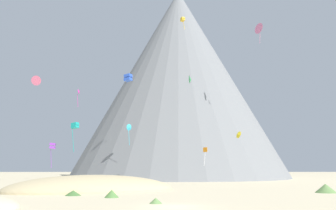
{
  "coord_description": "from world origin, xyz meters",
  "views": [
    {
      "loc": [
        -0.87,
        -30.58,
        3.16
      ],
      "look_at": [
        0.11,
        38.44,
        14.58
      ],
      "focal_mm": 39.93,
      "sensor_mm": 36.0,
      "label": 1
    }
  ],
  "objects_px": {
    "kite_rainbow_mid": "(36,80)",
    "kite_yellow_low": "(238,134)",
    "kite_gold_high": "(183,19)",
    "kite_pink_high": "(259,29)",
    "bush_scatter_east": "(326,188)",
    "kite_violet_low": "(53,146)",
    "bush_far_right": "(156,201)",
    "kite_teal_low": "(75,126)",
    "bush_ridge_crest": "(73,193)",
    "bush_far_left": "(131,188)",
    "bush_mid_center": "(112,194)",
    "kite_green_mid": "(190,79)",
    "kite_magenta_mid": "(79,92)",
    "kite_blue_mid": "(128,78)",
    "kite_orange_low": "(205,152)",
    "kite_cyan_low": "(129,128)",
    "rock_massif": "(182,92)"
  },
  "relations": [
    {
      "from": "bush_mid_center",
      "to": "kite_green_mid",
      "type": "relative_size",
      "value": 0.96
    },
    {
      "from": "kite_green_mid",
      "to": "kite_cyan_low",
      "type": "height_order",
      "value": "kite_green_mid"
    },
    {
      "from": "rock_massif",
      "to": "kite_rainbow_mid",
      "type": "bearing_deg",
      "value": -133.02
    },
    {
      "from": "kite_green_mid",
      "to": "kite_yellow_low",
      "type": "distance_m",
      "value": 15.02
    },
    {
      "from": "bush_scatter_east",
      "to": "kite_orange_low",
      "type": "height_order",
      "value": "kite_orange_low"
    },
    {
      "from": "bush_far_right",
      "to": "bush_far_left",
      "type": "relative_size",
      "value": 0.88
    },
    {
      "from": "bush_far_right",
      "to": "kite_teal_low",
      "type": "relative_size",
      "value": 0.23
    },
    {
      "from": "rock_massif",
      "to": "kite_cyan_low",
      "type": "bearing_deg",
      "value": -116.09
    },
    {
      "from": "kite_rainbow_mid",
      "to": "kite_pink_high",
      "type": "relative_size",
      "value": 0.44
    },
    {
      "from": "rock_massif",
      "to": "kite_yellow_low",
      "type": "relative_size",
      "value": 47.44
    },
    {
      "from": "kite_orange_low",
      "to": "kite_violet_low",
      "type": "height_order",
      "value": "kite_violet_low"
    },
    {
      "from": "kite_gold_high",
      "to": "kite_pink_high",
      "type": "xyz_separation_m",
      "value": [
        17.66,
        6.11,
        0.42
      ]
    },
    {
      "from": "bush_far_left",
      "to": "kite_teal_low",
      "type": "xyz_separation_m",
      "value": [
        -10.28,
        9.66,
        9.59
      ]
    },
    {
      "from": "kite_cyan_low",
      "to": "kite_yellow_low",
      "type": "relative_size",
      "value": 3.39
    },
    {
      "from": "bush_far_left",
      "to": "kite_orange_low",
      "type": "relative_size",
      "value": 0.41
    },
    {
      "from": "kite_rainbow_mid",
      "to": "kite_yellow_low",
      "type": "distance_m",
      "value": 42.89
    },
    {
      "from": "kite_pink_high",
      "to": "kite_blue_mid",
      "type": "bearing_deg",
      "value": 81.05
    },
    {
      "from": "rock_massif",
      "to": "kite_violet_low",
      "type": "distance_m",
      "value": 47.23
    },
    {
      "from": "kite_teal_low",
      "to": "kite_green_mid",
      "type": "relative_size",
      "value": 3.11
    },
    {
      "from": "kite_orange_low",
      "to": "kite_magenta_mid",
      "type": "bearing_deg",
      "value": -133.65
    },
    {
      "from": "bush_scatter_east",
      "to": "kite_cyan_low",
      "type": "xyz_separation_m",
      "value": [
        -27.46,
        36.06,
        11.19
      ]
    },
    {
      "from": "bush_scatter_east",
      "to": "rock_massif",
      "type": "bearing_deg",
      "value": 102.6
    },
    {
      "from": "bush_ridge_crest",
      "to": "kite_green_mid",
      "type": "relative_size",
      "value": 1.14
    },
    {
      "from": "kite_pink_high",
      "to": "kite_rainbow_mid",
      "type": "bearing_deg",
      "value": 66.55
    },
    {
      "from": "bush_scatter_east",
      "to": "kite_gold_high",
      "type": "height_order",
      "value": "kite_gold_high"
    },
    {
      "from": "kite_blue_mid",
      "to": "kite_gold_high",
      "type": "xyz_separation_m",
      "value": [
        10.79,
        4.29,
        13.6
      ]
    },
    {
      "from": "bush_ridge_crest",
      "to": "kite_gold_high",
      "type": "xyz_separation_m",
      "value": [
        14.05,
        31.58,
        33.31
      ]
    },
    {
      "from": "bush_mid_center",
      "to": "kite_yellow_low",
      "type": "distance_m",
      "value": 29.05
    },
    {
      "from": "bush_mid_center",
      "to": "bush_scatter_east",
      "type": "bearing_deg",
      "value": 15.3
    },
    {
      "from": "kite_pink_high",
      "to": "kite_yellow_low",
      "type": "distance_m",
      "value": 33.18
    },
    {
      "from": "bush_scatter_east",
      "to": "kite_violet_low",
      "type": "xyz_separation_m",
      "value": [
        -42.54,
        30.17,
        6.76
      ]
    },
    {
      "from": "kite_gold_high",
      "to": "kite_yellow_low",
      "type": "xyz_separation_m",
      "value": [
        8.27,
        -12.78,
        -25.19
      ]
    },
    {
      "from": "bush_mid_center",
      "to": "kite_gold_high",
      "type": "height_order",
      "value": "kite_gold_high"
    },
    {
      "from": "kite_violet_low",
      "to": "kite_orange_low",
      "type": "bearing_deg",
      "value": -119.7
    },
    {
      "from": "kite_violet_low",
      "to": "kite_yellow_low",
      "type": "height_order",
      "value": "kite_yellow_low"
    },
    {
      "from": "kite_violet_low",
      "to": "kite_teal_low",
      "type": "bearing_deg",
      "value": -157.84
    },
    {
      "from": "bush_scatter_east",
      "to": "kite_blue_mid",
      "type": "relative_size",
      "value": 1.53
    },
    {
      "from": "bush_mid_center",
      "to": "kite_blue_mid",
      "type": "bearing_deg",
      "value": 92.64
    },
    {
      "from": "kite_orange_low",
      "to": "kite_yellow_low",
      "type": "distance_m",
      "value": 6.36
    },
    {
      "from": "kite_magenta_mid",
      "to": "kite_green_mid",
      "type": "xyz_separation_m",
      "value": [
        24.56,
        -16.26,
        -0.82
      ]
    },
    {
      "from": "kite_blue_mid",
      "to": "kite_yellow_low",
      "type": "height_order",
      "value": "kite_blue_mid"
    },
    {
      "from": "kite_yellow_low",
      "to": "bush_ridge_crest",
      "type": "bearing_deg",
      "value": -74.34
    },
    {
      "from": "rock_massif",
      "to": "bush_mid_center",
      "type": "bearing_deg",
      "value": -99.06
    },
    {
      "from": "bush_far_left",
      "to": "kite_yellow_low",
      "type": "xyz_separation_m",
      "value": [
        16.69,
        9.14,
        8.17
      ]
    },
    {
      "from": "bush_scatter_east",
      "to": "kite_violet_low",
      "type": "distance_m",
      "value": 52.58
    },
    {
      "from": "bush_scatter_east",
      "to": "kite_violet_low",
      "type": "bearing_deg",
      "value": 144.66
    },
    {
      "from": "kite_orange_low",
      "to": "kite_violet_low",
      "type": "distance_m",
      "value": 32.52
    },
    {
      "from": "kite_blue_mid",
      "to": "kite_cyan_low",
      "type": "xyz_separation_m",
      "value": [
        -0.74,
        12.87,
        -8.27
      ]
    },
    {
      "from": "bush_mid_center",
      "to": "kite_gold_high",
      "type": "distance_m",
      "value": 48.72
    },
    {
      "from": "kite_gold_high",
      "to": "bush_far_right",
      "type": "bearing_deg",
      "value": 52.8
    }
  ]
}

